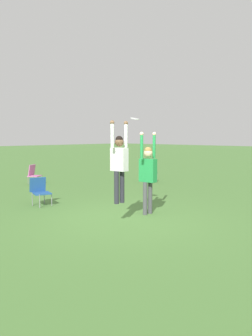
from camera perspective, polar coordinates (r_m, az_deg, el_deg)
The scene contains 7 objects.
ground_plane at distance 8.57m, azimuth -0.14°, elevation -8.87°, with size 120.00×120.00×0.00m, color #4C7A38.
person_jumping at distance 7.91m, azimuth -1.18°, elevation 1.36°, with size 0.57×0.43×2.01m.
person_defending at distance 8.91m, azimuth 3.83°, elevation -0.44°, with size 0.62×0.49×2.25m.
frisbee at distance 8.62m, azimuth 1.56°, elevation 8.59°, with size 0.23×0.23×0.07m.
camping_chair_0 at distance 15.34m, azimuth 4.01°, elevation -0.44°, with size 0.57×0.62×0.91m.
camping_chair_2 at distance 10.46m, azimuth -14.75°, elevation -3.66°, with size 0.62×0.66×0.86m.
camping_chair_3 at distance 15.18m, azimuth -15.83°, elevation -0.90°, with size 0.67×0.74×0.86m.
Camera 1 is at (-5.95, -5.78, 2.15)m, focal length 35.00 mm.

